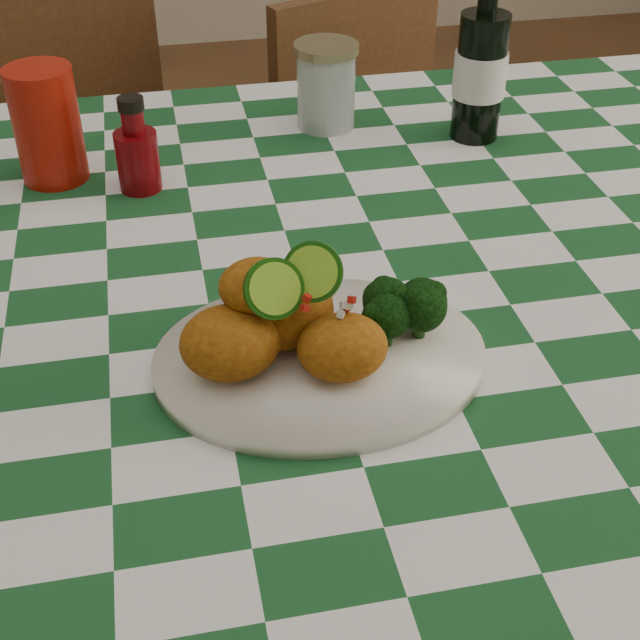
{
  "coord_description": "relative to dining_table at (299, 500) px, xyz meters",
  "views": [
    {
      "loc": [
        -0.14,
        -0.83,
        1.32
      ],
      "look_at": [
        -0.01,
        -0.19,
        0.84
      ],
      "focal_mm": 50.0,
      "sensor_mm": 36.0,
      "label": 1
    }
  ],
  "objects": [
    {
      "name": "dining_table",
      "position": [
        0.0,
        0.0,
        0.0
      ],
      "size": [
        1.66,
        1.06,
        0.79
      ],
      "primitive_type": null,
      "color": "#174C24",
      "rests_on": "ground"
    },
    {
      "name": "plate",
      "position": [
        -0.01,
        -0.19,
        0.4
      ],
      "size": [
        0.32,
        0.26,
        0.02
      ],
      "primitive_type": null,
      "rotation": [
        0.0,
        0.0,
        -0.04
      ],
      "color": "silver",
      "rests_on": "dining_table"
    },
    {
      "name": "fried_chicken_pile",
      "position": [
        -0.03,
        -0.19,
        0.47
      ],
      "size": [
        0.17,
        0.13,
        0.11
      ],
      "primitive_type": null,
      "color": "#A86310",
      "rests_on": "plate"
    },
    {
      "name": "broccoli_side",
      "position": [
        0.07,
        -0.18,
        0.44
      ],
      "size": [
        0.08,
        0.08,
        0.06
      ],
      "primitive_type": null,
      "color": "black",
      "rests_on": "plate"
    },
    {
      "name": "red_tumbler",
      "position": [
        -0.27,
        0.26,
        0.47
      ],
      "size": [
        0.1,
        0.1,
        0.15
      ],
      "primitive_type": "cylinder",
      "rotation": [
        0.0,
        0.0,
        0.24
      ],
      "color": "#9C1408",
      "rests_on": "dining_table"
    },
    {
      "name": "ketchup_bottle",
      "position": [
        -0.16,
        0.2,
        0.45
      ],
      "size": [
        0.06,
        0.06,
        0.12
      ],
      "primitive_type": null,
      "rotation": [
        0.0,
        0.0,
        -0.15
      ],
      "color": "#5F0409",
      "rests_on": "dining_table"
    },
    {
      "name": "mason_jar",
      "position": [
        0.11,
        0.34,
        0.45
      ],
      "size": [
        0.1,
        0.1,
        0.12
      ],
      "primitive_type": null,
      "rotation": [
        0.0,
        0.0,
        0.09
      ],
      "color": "#B2BCBA",
      "rests_on": "dining_table"
    },
    {
      "name": "beer_bottle",
      "position": [
        0.3,
        0.27,
        0.51
      ],
      "size": [
        0.09,
        0.09,
        0.24
      ],
      "primitive_type": null,
      "rotation": [
        0.0,
        0.0,
        0.42
      ],
      "color": "black",
      "rests_on": "dining_table"
    },
    {
      "name": "wooden_chair_left",
      "position": [
        -0.26,
        0.71,
        0.1
      ],
      "size": [
        0.58,
        0.59,
        0.99
      ],
      "primitive_type": null,
      "rotation": [
        0.0,
        0.0,
        0.33
      ],
      "color": "#472814",
      "rests_on": "ground"
    },
    {
      "name": "wooden_chair_right",
      "position": [
        0.34,
        0.68,
        0.02
      ],
      "size": [
        0.5,
        0.51,
        0.83
      ],
      "primitive_type": null,
      "rotation": [
        0.0,
        0.0,
        0.38
      ],
      "color": "#472814",
      "rests_on": "ground"
    }
  ]
}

